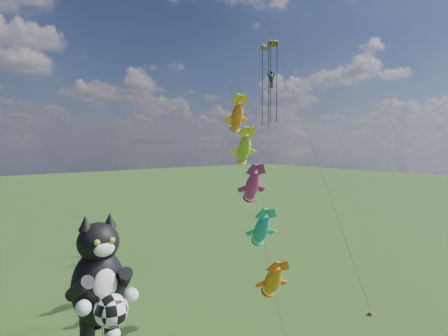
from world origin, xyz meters
TOP-DOWN VIEW (x-y plane):
  - cat_kite_rig at (-1.91, -0.02)m, footprint 2.57×4.21m
  - fish_windsock_rig at (10.07, 4.00)m, footprint 7.21×14.35m
  - parafoil_rig at (22.38, 14.40)m, footprint 5.29×17.08m

SIDE VIEW (x-z plane):
  - cat_kite_rig at x=-1.91m, z-range 2.41..12.70m
  - fish_windsock_rig at x=10.07m, z-range 1.12..19.16m
  - parafoil_rig at x=22.38m, z-range 6.31..34.00m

